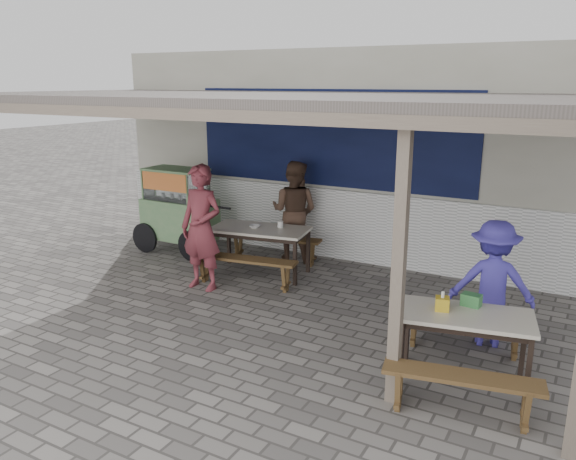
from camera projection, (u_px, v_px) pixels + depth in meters
The scene contains 17 objects.
ground at pixel (241, 318), 7.27m from camera, with size 60.00×60.00×0.00m, color slate.
back_wall at pixel (352, 155), 9.85m from camera, with size 9.00×1.28×3.50m.
warung_roof at pixel (276, 102), 7.32m from camera, with size 9.00×4.21×2.81m.
table_left at pixel (260, 233), 8.79m from camera, with size 1.62×1.00×0.75m.
bench_left_street at pixel (244, 265), 8.31m from camera, with size 1.64×0.54×0.45m.
bench_left_wall at pixel (274, 243), 9.44m from camera, with size 1.64×0.54×0.45m.
table_right at pixel (466, 321), 5.56m from camera, with size 1.40×0.91×0.75m.
bench_right_street at pixel (461, 386), 5.01m from camera, with size 1.42×0.55×0.45m.
bench_right_wall at pixel (464, 324), 6.28m from camera, with size 1.42×0.55×0.45m.
vendor_cart at pixel (178, 207), 9.92m from camera, with size 1.90×0.73×1.50m.
patron_street_side at pixel (201, 228), 8.11m from camera, with size 0.67×0.44×1.84m, color maroon.
patron_wall_side at pixel (294, 211), 9.46m from camera, with size 0.83×0.64×1.70m, color #51392B.
patron_right_table at pixel (492, 283), 6.40m from camera, with size 0.96×0.55×1.48m, color #443AB0.
tissue_box at pixel (442, 304), 5.61m from camera, with size 0.14×0.14×0.14m, color gold.
donation_box at pixel (471, 300), 5.72m from camera, with size 0.19×0.13×0.13m, color #367A3F.
condiment_jar at pixel (280, 224), 8.80m from camera, with size 0.09×0.09×0.10m, color silver.
condiment_bowl at pixel (255, 226), 8.78m from camera, with size 0.17×0.17×0.04m, color silver.
Camera 1 is at (3.81, -5.58, 2.97)m, focal length 35.00 mm.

